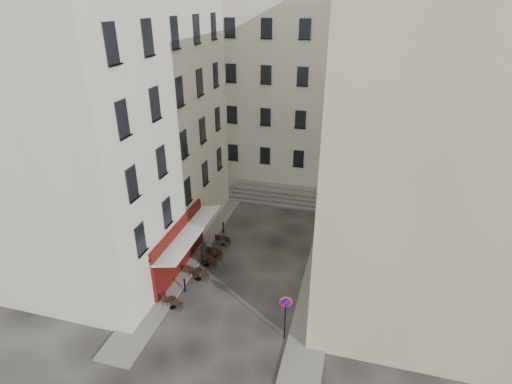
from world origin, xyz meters
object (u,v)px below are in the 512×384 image
(no_parking_sign, at_px, (285,310))
(bistro_table_b, at_px, (198,273))
(bistro_table_a, at_px, (172,302))
(pedestrian, at_px, (204,253))

(no_parking_sign, xyz_separation_m, bistro_table_b, (-6.22, 3.38, -1.46))
(no_parking_sign, height_order, bistro_table_b, no_parking_sign)
(bistro_table_a, xyz_separation_m, bistro_table_b, (0.45, 2.79, 0.05))
(no_parking_sign, bearing_deg, bistro_table_b, 134.75)
(no_parking_sign, distance_m, bistro_table_b, 7.23)
(no_parking_sign, bearing_deg, bistro_table_a, 158.21)
(bistro_table_b, relative_size, pedestrian, 0.72)
(bistro_table_a, height_order, bistro_table_b, bistro_table_b)
(no_parking_sign, height_order, pedestrian, no_parking_sign)
(bistro_table_b, bearing_deg, bistro_table_a, -99.26)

